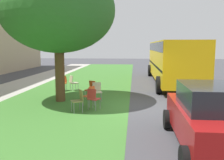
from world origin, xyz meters
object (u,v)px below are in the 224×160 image
Objects in this scene: chair_0 at (63,82)px; chair_2 at (91,88)px; chair_4 at (97,90)px; chair_3 at (73,82)px; school_bus at (172,58)px; street_tree at (58,11)px; chair_1 at (93,97)px; chair_5 at (79,99)px; parked_car at (211,116)px; chair_6 at (90,94)px.

chair_0 and chair_2 have the same top height.
chair_3 is at bearing 34.86° from chair_4.
school_bus is at bearing -35.49° from chair_4.
street_tree reaches higher than chair_2.
chair_1 is 1.00× the size of chair_3.
school_bus is (3.47, -6.15, 1.24)m from chair_3.
street_tree is at bearing 35.58° from chair_5.
chair_4 is 0.08× the size of school_bus.
chair_0 and chair_4 have the same top height.
chair_0 is 1.00× the size of chair_3.
street_tree is at bearing 135.81° from school_bus.
chair_3 is 9.42m from parked_car.
chair_4 is 1.99m from chair_5.
chair_1 is at bearing -167.77° from chair_2.
chair_6 is at bearing 171.95° from chair_4.
chair_2 is 1.00× the size of chair_5.
street_tree reaches higher than chair_6.
chair_4 is at bearing 144.51° from school_bus.
chair_5 is (-0.34, 0.52, 0.00)m from chair_1.
street_tree is 4.25m from chair_5.
chair_2 is 7.39m from school_bus.
chair_0 is 9.61m from parked_car.
parked_car is (-4.92, -5.36, -3.31)m from street_tree.
parked_car is at bearing -127.46° from chair_5.
chair_4 is at bearing -8.05° from chair_6.
parked_car is at bearing -132.55° from street_tree.
chair_3 is 0.08× the size of school_bus.
chair_3 is at bearing 35.43° from parked_car.
chair_2 is at bearing 8.46° from chair_6.
chair_6 is (-0.87, -1.57, -3.63)m from street_tree.
street_tree reaches higher than school_bus.
parked_car reaches higher than chair_1.
chair_3 is (4.21, 1.91, 0.00)m from chair_1.
chair_1 is at bearing -158.54° from chair_6.
street_tree is at bearing -165.91° from chair_0.
chair_4 is (0.15, -1.72, -3.63)m from street_tree.
chair_6 is 0.08× the size of school_bus.
chair_6 is (0.93, -0.29, 0.00)m from chair_5.
parked_car is (-3.46, -3.55, 0.32)m from chair_1.
chair_0 and chair_5 have the same top height.
chair_3 is 3.99m from chair_6.
parked_car reaches higher than chair_3.
chair_2 is 0.63m from chair_4.
chair_2 is 6.88m from parked_car.
street_tree reaches higher than parked_car.
school_bus is at bearing -3.56° from parked_car.
chair_0 is (2.58, 0.65, -3.63)m from street_tree.
chair_0 is 0.57m from chair_3.
chair_4 is 1.00× the size of chair_5.
chair_3 is at bearing 24.83° from chair_6.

